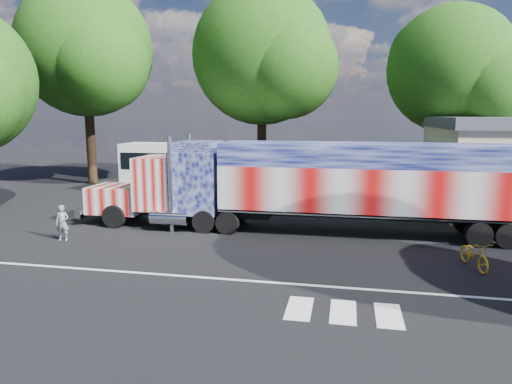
% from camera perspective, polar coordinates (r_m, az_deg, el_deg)
% --- Properties ---
extents(ground, '(100.00, 100.00, 0.00)m').
position_cam_1_polar(ground, '(18.01, -1.90, -7.54)').
color(ground, black).
extents(lane_markings, '(30.00, 2.67, 0.01)m').
position_cam_1_polar(lane_markings, '(14.20, 1.40, -12.31)').
color(lane_markings, silver).
rests_on(lane_markings, ground).
extents(semi_truck, '(20.56, 3.25, 4.38)m').
position_cam_1_polar(semi_truck, '(20.80, 7.16, 1.09)').
color(semi_truck, black).
rests_on(semi_truck, ground).
extents(coach_bus, '(11.85, 2.76, 3.45)m').
position_cam_1_polar(coach_bus, '(30.21, -5.72, 2.85)').
color(coach_bus, white).
rests_on(coach_bus, ground).
extents(woman, '(0.62, 0.48, 1.53)m').
position_cam_1_polar(woman, '(21.18, -23.06, -3.56)').
color(woman, slate).
rests_on(woman, ground).
extents(bicycle, '(1.08, 1.98, 0.99)m').
position_cam_1_polar(bicycle, '(17.81, 25.64, -7.04)').
color(bicycle, gold).
rests_on(bicycle, ground).
extents(tree_ne_a, '(8.86, 8.44, 12.58)m').
position_cam_1_polar(tree_ne_a, '(34.22, 23.47, 13.84)').
color(tree_ne_a, black).
rests_on(tree_ne_a, ground).
extents(tree_nw_a, '(10.47, 9.97, 15.15)m').
position_cam_1_polar(tree_nw_a, '(37.84, -20.38, 16.28)').
color(tree_nw_a, black).
rests_on(tree_nw_a, ground).
extents(tree_n_mid, '(10.94, 10.42, 14.97)m').
position_cam_1_polar(tree_n_mid, '(35.49, 1.02, 16.70)').
color(tree_n_mid, black).
rests_on(tree_n_mid, ground).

